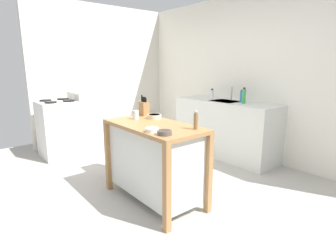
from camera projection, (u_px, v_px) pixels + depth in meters
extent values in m
plane|color=#ADA8A0|center=(143.00, 193.00, 3.25)|extent=(6.12, 6.12, 0.00)
cube|color=silver|center=(257.00, 77.00, 4.31)|extent=(5.12, 0.10, 2.60)
cube|color=silver|center=(103.00, 75.00, 5.38)|extent=(0.10, 2.81, 2.60)
cube|color=#9E7042|center=(154.00, 126.00, 2.91)|extent=(1.19, 0.60, 0.04)
cube|color=silver|center=(154.00, 160.00, 3.00)|extent=(1.09, 0.50, 0.74)
cube|color=#9E7042|center=(108.00, 156.00, 3.27)|extent=(0.06, 0.06, 0.84)
cube|color=#9E7042|center=(167.00, 189.00, 2.42)|extent=(0.06, 0.06, 0.84)
cube|color=#9E7042|center=(145.00, 148.00, 3.61)|extent=(0.06, 0.06, 0.84)
cube|color=#9E7042|center=(209.00, 174.00, 2.75)|extent=(0.06, 0.06, 0.84)
cube|color=#9E7042|center=(144.00, 109.00, 3.37)|extent=(0.11, 0.09, 0.17)
cylinder|color=black|center=(142.00, 98.00, 3.38)|extent=(0.02, 0.02, 0.08)
cylinder|color=black|center=(143.00, 99.00, 3.36)|extent=(0.02, 0.02, 0.06)
cylinder|color=black|center=(144.00, 99.00, 3.35)|extent=(0.02, 0.02, 0.06)
cylinder|color=black|center=(145.00, 99.00, 3.33)|extent=(0.02, 0.02, 0.07)
cylinder|color=black|center=(146.00, 100.00, 3.31)|extent=(0.02, 0.02, 0.06)
cylinder|color=#564C47|center=(165.00, 133.00, 2.46)|extent=(0.13, 0.13, 0.04)
cylinder|color=#342D2A|center=(165.00, 131.00, 2.46)|extent=(0.11, 0.11, 0.01)
cylinder|color=silver|center=(152.00, 130.00, 2.57)|extent=(0.13, 0.13, 0.04)
cylinder|color=gray|center=(152.00, 128.00, 2.57)|extent=(0.10, 0.10, 0.01)
cylinder|color=beige|center=(154.00, 117.00, 3.19)|extent=(0.17, 0.17, 0.05)
cylinder|color=gray|center=(154.00, 115.00, 3.19)|extent=(0.14, 0.14, 0.01)
cylinder|color=silver|center=(136.00, 115.00, 3.15)|extent=(0.07, 0.07, 0.10)
cylinder|color=olive|center=(196.00, 121.00, 2.66)|extent=(0.04, 0.04, 0.16)
sphere|color=#99999E|center=(196.00, 112.00, 2.64)|extent=(0.03, 0.03, 0.03)
cube|color=#B7B2A8|center=(123.00, 154.00, 3.72)|extent=(0.34, 0.26, 0.60)
cube|color=black|center=(122.00, 132.00, 3.65)|extent=(0.36, 0.28, 0.03)
cube|color=silver|center=(225.00, 128.00, 4.53)|extent=(1.79, 0.60, 0.92)
cube|color=silver|center=(225.00, 102.00, 4.41)|extent=(0.44, 0.36, 0.03)
cylinder|color=#B7BCC1|center=(232.00, 94.00, 4.48)|extent=(0.02, 0.02, 0.22)
cylinder|color=green|center=(244.00, 96.00, 4.10)|extent=(0.06, 0.06, 0.22)
cylinder|color=black|center=(244.00, 88.00, 4.07)|extent=(0.04, 0.04, 0.02)
cylinder|color=white|center=(212.00, 94.00, 4.76)|extent=(0.06, 0.06, 0.14)
cylinder|color=black|center=(212.00, 89.00, 4.74)|extent=(0.04, 0.04, 0.02)
cylinder|color=blue|center=(241.00, 97.00, 4.25)|extent=(0.05, 0.05, 0.17)
cylinder|color=black|center=(242.00, 91.00, 4.22)|extent=(0.03, 0.03, 0.02)
cube|color=white|center=(60.00, 129.00, 4.48)|extent=(0.60, 0.60, 0.92)
cube|color=white|center=(74.00, 96.00, 4.54)|extent=(0.60, 0.04, 0.12)
cylinder|color=black|center=(45.00, 100.00, 4.40)|extent=(0.18, 0.18, 0.02)
cylinder|color=black|center=(51.00, 102.00, 4.18)|extent=(0.18, 0.18, 0.02)
cylinder|color=black|center=(63.00, 99.00, 4.57)|extent=(0.18, 0.18, 0.02)
cylinder|color=black|center=(69.00, 101.00, 4.36)|extent=(0.18, 0.18, 0.02)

